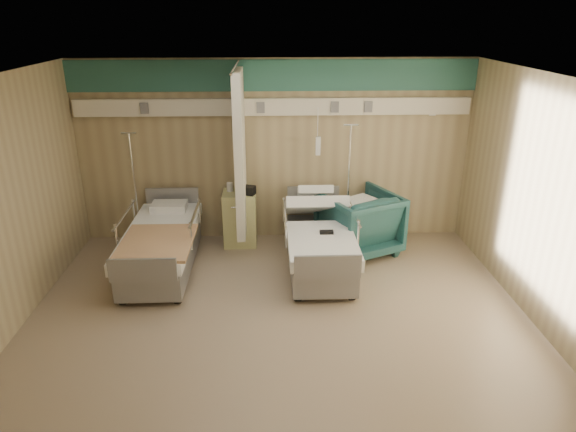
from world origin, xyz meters
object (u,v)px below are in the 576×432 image
at_px(iv_stand_right, 347,218).
at_px(bedside_cabinet, 240,218).
at_px(bed_right, 319,248).
at_px(visitor_armchair, 359,223).
at_px(iv_stand_left, 139,226).
at_px(bed_left, 162,251).

bearing_deg(iv_stand_right, bedside_cabinet, -178.20).
distance_m(bed_right, visitor_armchair, 0.86).
bearing_deg(visitor_armchair, iv_stand_left, -29.04).
height_order(visitor_armchair, iv_stand_right, iv_stand_right).
xyz_separation_m(bed_left, visitor_armchair, (2.85, 0.53, 0.16)).
xyz_separation_m(bed_right, iv_stand_left, (-2.68, 0.77, 0.06)).
relative_size(visitor_armchair, iv_stand_right, 0.56).
distance_m(visitor_armchair, iv_stand_right, 0.44).
bearing_deg(iv_stand_right, bed_left, -160.76).
xyz_separation_m(bedside_cabinet, iv_stand_left, (-1.53, -0.13, -0.05)).
bearing_deg(bed_left, iv_stand_right, 19.24).
bearing_deg(iv_stand_left, iv_stand_right, 3.24).
bearing_deg(visitor_armchair, bedside_cabinet, -36.46).
distance_m(bed_right, iv_stand_right, 1.09).
relative_size(visitor_armchair, iv_stand_left, 0.57).
bearing_deg(iv_stand_right, visitor_armchair, -73.94).
height_order(visitor_armchair, iv_stand_left, iv_stand_left).
bearing_deg(bed_left, iv_stand_left, 121.91).
relative_size(bed_right, bed_left, 1.00).
distance_m(bed_left, iv_stand_right, 2.89).
relative_size(bed_right, visitor_armchair, 2.07).
xyz_separation_m(bedside_cabinet, visitor_armchair, (1.80, -0.37, 0.05)).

